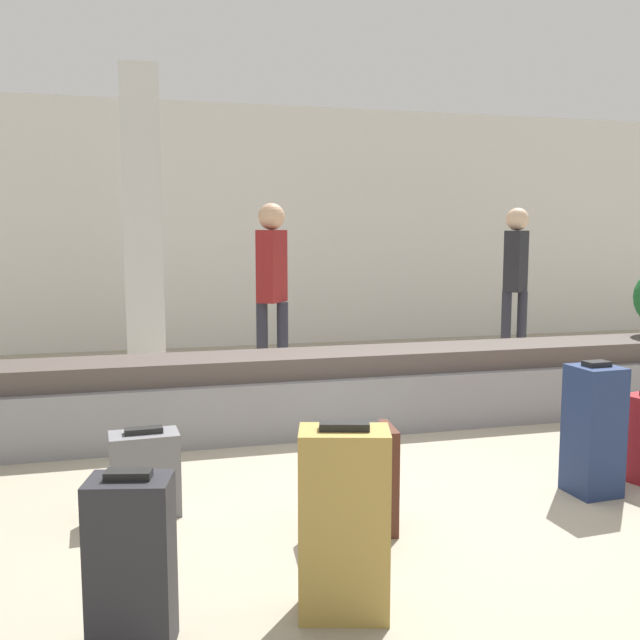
# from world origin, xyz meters

# --- Properties ---
(ground_plane) EXTENTS (18.00, 18.00, 0.00)m
(ground_plane) POSITION_xyz_m (0.00, 0.00, 0.00)
(ground_plane) COLOR #9E937F
(back_wall) EXTENTS (18.00, 0.06, 3.20)m
(back_wall) POSITION_xyz_m (0.00, 5.73, 1.60)
(back_wall) COLOR silver
(back_wall) RESTS_ON ground_plane
(carousel) EXTENTS (8.86, 0.71, 0.60)m
(carousel) POSITION_xyz_m (0.00, 1.47, 0.28)
(carousel) COLOR gray
(carousel) RESTS_ON ground_plane
(pillar) EXTENTS (0.39, 0.39, 3.20)m
(pillar) POSITION_xyz_m (-1.27, 3.86, 1.60)
(pillar) COLOR silver
(pillar) RESTS_ON ground_plane
(suitcase_0) EXTENTS (0.36, 0.31, 0.57)m
(suitcase_0) POSITION_xyz_m (-0.29, -0.46, 0.27)
(suitcase_0) COLOR #472319
(suitcase_0) RESTS_ON ground_plane
(suitcase_1) EXTENTS (0.27, 0.28, 0.79)m
(suitcase_1) POSITION_xyz_m (1.18, -0.31, 0.38)
(suitcase_1) COLOR navy
(suitcase_1) RESTS_ON ground_plane
(suitcase_3) EXTENTS (0.40, 0.31, 0.79)m
(suitcase_3) POSITION_xyz_m (-0.61, -1.22, 0.38)
(suitcase_3) COLOR #A3843D
(suitcase_3) RESTS_ON ground_plane
(suitcase_4) EXTENTS (0.34, 0.27, 0.68)m
(suitcase_4) POSITION_xyz_m (-1.43, -1.25, 0.33)
(suitcase_4) COLOR #232328
(suitcase_4) RESTS_ON ground_plane
(suitcase_5) EXTENTS (0.38, 0.24, 0.48)m
(suitcase_5) POSITION_xyz_m (-1.36, 0.04, 0.23)
(suitcase_5) COLOR slate
(suitcase_5) RESTS_ON ground_plane
(traveler_0) EXTENTS (0.34, 0.36, 1.80)m
(traveler_0) POSITION_xyz_m (-0.11, 2.86, 1.09)
(traveler_0) COLOR #282833
(traveler_0) RESTS_ON ground_plane
(traveler_1) EXTENTS (0.36, 0.35, 1.80)m
(traveler_1) POSITION_xyz_m (2.79, 3.39, 1.09)
(traveler_1) COLOR #282833
(traveler_1) RESTS_ON ground_plane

